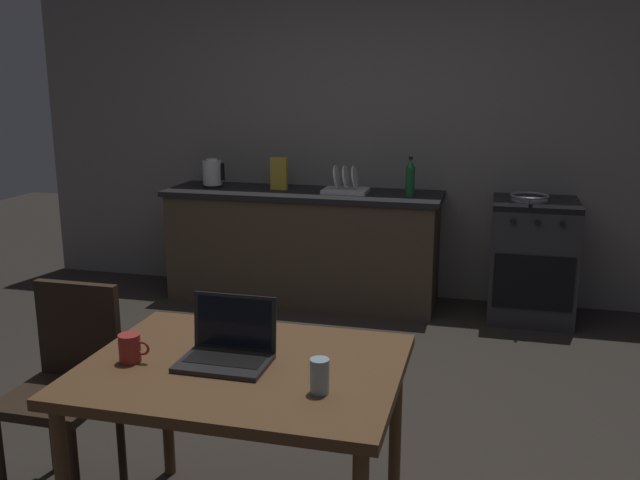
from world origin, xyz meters
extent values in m
plane|color=#2D2823|center=(0.00, 0.00, 0.00)|extent=(12.00, 12.00, 0.00)
cube|color=gray|center=(0.30, 2.32, 1.31)|extent=(6.40, 0.10, 2.62)
cube|color=#4C3D2D|center=(-0.49, 1.97, 0.42)|extent=(2.10, 0.60, 0.84)
cube|color=black|center=(-0.49, 1.97, 0.86)|extent=(2.16, 0.64, 0.04)
cube|color=#2D2D30|center=(1.25, 1.97, 0.42)|extent=(0.60, 0.60, 0.84)
cube|color=black|center=(1.25, 1.97, 0.86)|extent=(0.60, 0.60, 0.04)
cube|color=black|center=(1.25, 1.67, 0.35)|extent=(0.54, 0.01, 0.39)
cylinder|color=black|center=(1.09, 1.66, 0.78)|extent=(0.04, 0.02, 0.04)
cylinder|color=black|center=(1.25, 1.66, 0.78)|extent=(0.04, 0.02, 0.04)
cylinder|color=black|center=(1.41, 1.66, 0.78)|extent=(0.04, 0.02, 0.04)
cube|color=brown|center=(0.11, -0.98, 0.72)|extent=(1.14, 0.87, 0.04)
cylinder|color=brown|center=(-0.40, -0.60, 0.35)|extent=(0.05, 0.05, 0.70)
cylinder|color=brown|center=(0.61, -0.60, 0.35)|extent=(0.05, 0.05, 0.70)
cube|color=#2D2116|center=(-0.74, -0.88, 0.46)|extent=(0.40, 0.40, 0.04)
cube|color=#2D2116|center=(-0.74, -0.70, 0.69)|extent=(0.38, 0.04, 0.42)
cylinder|color=#2D2116|center=(-0.91, -1.05, 0.22)|extent=(0.04, 0.04, 0.44)
cylinder|color=#2D2116|center=(-0.57, -1.05, 0.22)|extent=(0.04, 0.04, 0.44)
cylinder|color=#2D2116|center=(-0.91, -0.71, 0.22)|extent=(0.04, 0.04, 0.44)
cylinder|color=#2D2116|center=(-0.57, -0.71, 0.22)|extent=(0.04, 0.04, 0.44)
cube|color=#232326|center=(0.05, -1.01, 0.75)|extent=(0.32, 0.22, 0.02)
cube|color=black|center=(0.05, -0.99, 0.76)|extent=(0.28, 0.12, 0.00)
cube|color=#232326|center=(0.05, -0.89, 0.87)|extent=(0.32, 0.02, 0.21)
cube|color=black|center=(0.05, -0.90, 0.87)|extent=(0.29, 0.02, 0.18)
cylinder|color=black|center=(-1.25, 1.97, 0.89)|extent=(0.16, 0.16, 0.02)
cylinder|color=silver|center=(-1.25, 1.97, 1.00)|extent=(0.15, 0.15, 0.20)
cylinder|color=silver|center=(-1.25, 1.97, 1.10)|extent=(0.09, 0.09, 0.02)
cube|color=black|center=(-1.16, 1.97, 1.01)|extent=(0.02, 0.02, 0.14)
cylinder|color=#19592D|center=(0.35, 1.92, 0.99)|extent=(0.07, 0.07, 0.22)
cone|color=#19592D|center=(0.35, 1.92, 1.13)|extent=(0.07, 0.07, 0.06)
cylinder|color=black|center=(0.35, 1.92, 1.17)|extent=(0.03, 0.03, 0.02)
cylinder|color=gray|center=(1.20, 1.95, 0.89)|extent=(0.26, 0.26, 0.01)
torus|color=gray|center=(1.20, 1.95, 0.92)|extent=(0.27, 0.27, 0.02)
cylinder|color=black|center=(1.20, 1.73, 0.90)|extent=(0.02, 0.18, 0.02)
cylinder|color=#9E2D28|center=(-0.29, -1.06, 0.79)|extent=(0.08, 0.08, 0.10)
torus|color=#9E2D28|center=(-0.24, -1.06, 0.80)|extent=(0.05, 0.01, 0.05)
cylinder|color=#99B7C6|center=(0.43, -1.13, 0.80)|extent=(0.06, 0.06, 0.12)
cube|color=gold|center=(-0.69, 1.99, 1.01)|extent=(0.13, 0.05, 0.25)
cube|color=silver|center=(-0.15, 1.97, 0.90)|extent=(0.34, 0.26, 0.03)
cylinder|color=white|center=(-0.22, 1.97, 1.00)|extent=(0.04, 0.18, 0.18)
cylinder|color=white|center=(-0.15, 1.97, 1.00)|extent=(0.04, 0.18, 0.18)
cylinder|color=white|center=(-0.08, 1.97, 1.00)|extent=(0.04, 0.18, 0.18)
camera|label=1|loc=(0.94, -3.14, 1.75)|focal=38.59mm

